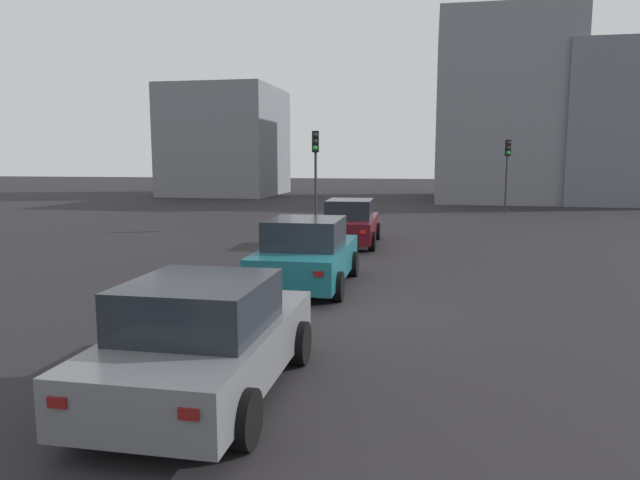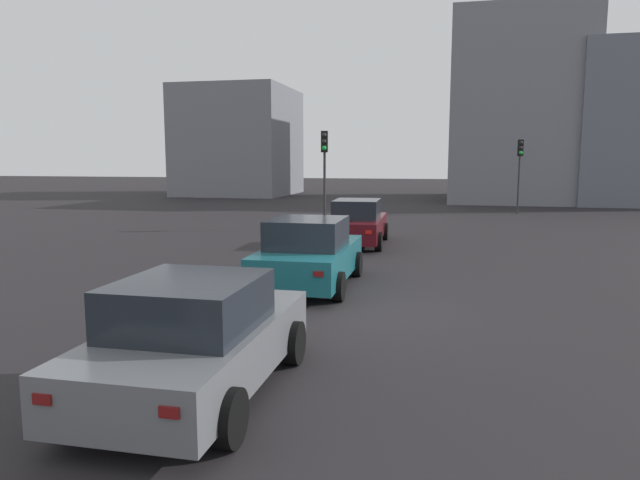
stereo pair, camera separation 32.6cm
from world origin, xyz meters
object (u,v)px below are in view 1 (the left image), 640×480
at_px(car_teal_right_second, 307,254).
at_px(car_grey_right_third, 205,339).
at_px(traffic_light_near_left, 315,159).
at_px(car_maroon_right_lead, 350,223).
at_px(traffic_light_near_right, 507,161).

xyz_separation_m(car_teal_right_second, car_grey_right_third, (-6.50, -0.09, -0.04)).
distance_m(car_teal_right_second, traffic_light_near_left, 11.65).
distance_m(car_maroon_right_lead, traffic_light_near_right, 15.38).
xyz_separation_m(car_maroon_right_lead, car_grey_right_third, (-13.44, -0.02, -0.03)).
relative_size(car_maroon_right_lead, traffic_light_near_right, 1.12).
bearing_deg(car_maroon_right_lead, traffic_light_near_right, -28.81).
bearing_deg(traffic_light_near_right, car_maroon_right_lead, -35.06).
distance_m(car_grey_right_third, traffic_light_near_left, 18.02).
distance_m(car_maroon_right_lead, car_grey_right_third, 13.44).
bearing_deg(car_grey_right_third, car_maroon_right_lead, 0.21).
bearing_deg(traffic_light_near_right, car_grey_right_third, -22.46).
height_order(car_grey_right_third, traffic_light_near_left, traffic_light_near_left).
height_order(car_maroon_right_lead, traffic_light_near_right, traffic_light_near_right).
relative_size(car_teal_right_second, traffic_light_near_left, 1.05).
relative_size(car_maroon_right_lead, car_grey_right_third, 1.10).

